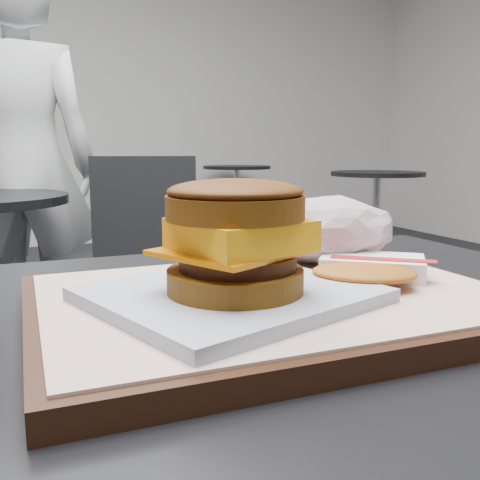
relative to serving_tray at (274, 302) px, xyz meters
name	(u,v)px	position (x,y,z in m)	size (l,w,h in m)	color
serving_tray	(274,302)	(0.00, 0.00, 0.00)	(0.38, 0.28, 0.02)	black
breakfast_sandwich	(234,251)	(-0.04, -0.02, 0.05)	(0.23, 0.22, 0.09)	silver
hash_brown	(369,269)	(0.09, 0.00, 0.02)	(0.14, 0.13, 0.02)	white
crumpled_wrapper	(323,229)	(0.10, 0.09, 0.04)	(0.15, 0.12, 0.07)	silver
neighbor_chair	(114,254)	(0.13, 1.66, -0.27)	(0.64, 0.52, 0.88)	#A2A2A7
patron	(24,167)	(-0.17, 2.06, 0.05)	(0.61, 0.40, 1.66)	silver
bg_table_near	(377,198)	(2.17, 2.79, -0.22)	(0.66, 0.66, 0.75)	black
bg_table_far	(237,185)	(1.77, 4.49, -0.22)	(0.66, 0.66, 0.75)	black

